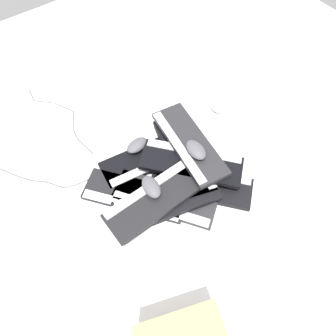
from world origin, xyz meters
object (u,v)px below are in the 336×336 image
(keyboard_6, at_px, (167,200))
(mouse_2, at_px, (196,183))
(keyboard_3, at_px, (201,184))
(keyboard_2, at_px, (165,199))
(keyboard_8, at_px, (189,143))
(keyboard_0, at_px, (149,158))
(mouse_0, at_px, (217,104))
(mouse_1, at_px, (196,150))
(keyboard_1, at_px, (135,196))
(mouse_3, at_px, (137,145))
(keyboard_5, at_px, (184,154))
(mouse_4, at_px, (151,187))
(keyboard_9, at_px, (156,198))
(keyboard_7, at_px, (191,163))
(keyboard_4, at_px, (176,160))

(keyboard_6, bearing_deg, mouse_2, -93.10)
(keyboard_3, bearing_deg, keyboard_6, 85.78)
(keyboard_2, height_order, mouse_2, mouse_2)
(keyboard_3, relative_size, keyboard_8, 0.95)
(keyboard_0, height_order, mouse_0, mouse_0)
(mouse_1, distance_m, mouse_2, 0.14)
(keyboard_1, bearing_deg, mouse_3, -36.32)
(keyboard_2, distance_m, mouse_0, 0.60)
(keyboard_3, bearing_deg, keyboard_8, -16.69)
(keyboard_1, xyz_separation_m, keyboard_3, (-0.12, -0.27, 0.00))
(keyboard_8, distance_m, mouse_0, 0.35)
(keyboard_1, relative_size, keyboard_2, 0.98)
(keyboard_0, bearing_deg, mouse_0, -82.14)
(mouse_1, bearing_deg, keyboard_3, -15.07)
(keyboard_0, xyz_separation_m, keyboard_3, (-0.25, -0.11, 0.00))
(keyboard_5, distance_m, mouse_4, 0.26)
(keyboard_6, xyz_separation_m, keyboard_8, (0.14, -0.22, 0.06))
(mouse_4, bearing_deg, keyboard_8, 115.99)
(mouse_1, relative_size, mouse_4, 1.00)
(keyboard_6, relative_size, mouse_1, 4.21)
(mouse_4, bearing_deg, keyboard_9, 0.35)
(keyboard_0, height_order, keyboard_8, keyboard_8)
(keyboard_1, relative_size, keyboard_9, 0.99)
(keyboard_2, height_order, mouse_0, mouse_0)
(keyboard_2, height_order, keyboard_8, keyboard_8)
(keyboard_5, xyz_separation_m, mouse_3, (0.16, 0.14, 0.01))
(keyboard_6, bearing_deg, keyboard_9, 62.97)
(keyboard_8, bearing_deg, mouse_0, -63.13)
(mouse_2, relative_size, mouse_4, 1.00)
(keyboard_6, xyz_separation_m, mouse_2, (-0.01, -0.15, 0.01))
(keyboard_0, relative_size, mouse_1, 4.15)
(mouse_3, bearing_deg, keyboard_2, 72.87)
(keyboard_0, xyz_separation_m, keyboard_9, (-0.22, 0.11, 0.06))
(keyboard_6, bearing_deg, keyboard_7, -68.77)
(keyboard_0, relative_size, mouse_0, 4.15)
(mouse_0, bearing_deg, keyboard_5, 148.40)
(keyboard_4, height_order, mouse_2, mouse_2)
(mouse_4, bearing_deg, keyboard_1, -126.14)
(keyboard_7, relative_size, mouse_0, 3.93)
(keyboard_0, height_order, keyboard_3, same)
(keyboard_8, bearing_deg, keyboard_7, 150.84)
(keyboard_5, distance_m, keyboard_9, 0.27)
(mouse_2, bearing_deg, mouse_3, 93.77)
(mouse_3, bearing_deg, mouse_2, 99.69)
(keyboard_8, height_order, mouse_2, keyboard_8)
(keyboard_3, distance_m, mouse_0, 0.47)
(keyboard_4, height_order, keyboard_6, keyboard_6)
(keyboard_0, bearing_deg, keyboard_1, 128.47)
(keyboard_1, height_order, keyboard_2, same)
(keyboard_5, distance_m, mouse_0, 0.37)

